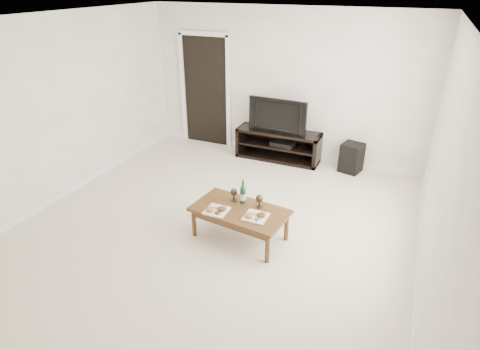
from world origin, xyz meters
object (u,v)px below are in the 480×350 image
media_console (278,145)px  coffee_table (240,224)px  subwoofer (351,158)px  television (280,114)px

media_console → coffee_table: bearing=-81.9°
media_console → subwoofer: media_console is taller
television → coffee_table: size_ratio=0.89×
coffee_table → subwoofer: bearing=69.8°
television → media_console: bearing=-177.2°
subwoofer → coffee_table: (-0.95, -2.56, -0.04)m
television → coffee_table: television is taller
media_console → coffee_table: media_console is taller
coffee_table → television: bearing=98.1°
subwoofer → coffee_table: subwoofer is taller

